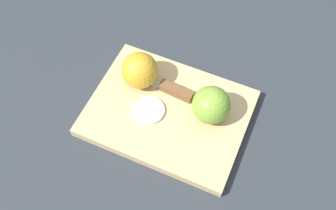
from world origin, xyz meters
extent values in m
plane|color=#282D33|center=(0.00, 0.00, 0.00)|extent=(4.00, 4.00, 0.00)
cube|color=tan|center=(0.00, 0.00, 0.01)|extent=(0.34, 0.28, 0.02)
sphere|color=olive|center=(-0.08, -0.01, 0.06)|extent=(0.07, 0.07, 0.07)
cylinder|color=beige|center=(-0.07, -0.01, 0.06)|extent=(0.03, 0.07, 0.07)
sphere|color=gold|center=(0.07, -0.05, 0.06)|extent=(0.07, 0.07, 0.07)
cylinder|color=beige|center=(0.07, -0.06, 0.06)|extent=(0.06, 0.05, 0.07)
cube|color=silver|center=(0.07, -0.06, 0.02)|extent=(0.09, 0.04, 0.00)
cube|color=brown|center=(-0.01, -0.04, 0.03)|extent=(0.07, 0.04, 0.02)
cylinder|color=beige|center=(0.04, 0.01, 0.02)|extent=(0.06, 0.06, 0.01)
camera|label=1|loc=(-0.09, 0.38, 0.68)|focal=42.00mm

